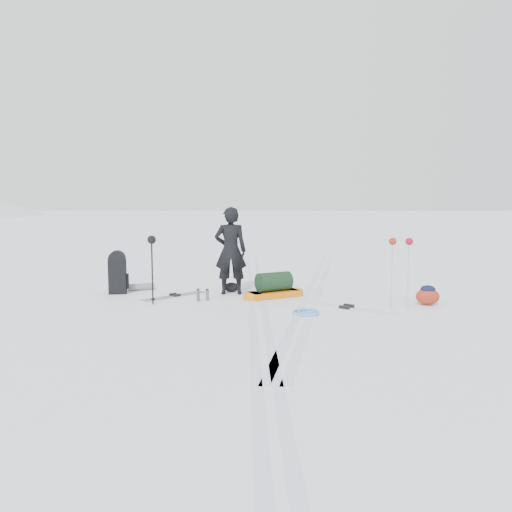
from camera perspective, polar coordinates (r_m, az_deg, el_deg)
The scene contains 13 objects.
ground at distance 10.56m, azimuth 0.08°, elevation -5.10°, with size 200.00×200.00×0.00m, color white.
ski_tracks at distance 11.40m, azimuth 3.37°, elevation -4.23°, with size 3.38×17.97×0.01m.
skier at distance 11.16m, azimuth -2.93°, elevation 0.60°, with size 0.71×0.47×1.96m, color black.
pulk_sled at distance 10.86m, azimuth 2.05°, elevation -3.65°, with size 1.45×1.09×0.55m.
expedition_rucksack at distance 11.73m, azimuth -15.22°, elevation -1.94°, with size 0.94×0.81×0.98m.
ski_poles_black at distance 10.24m, azimuth -11.83°, elevation 0.89°, with size 0.17×0.19×1.40m.
ski_poles_silver at distance 9.79m, azimuth 16.21°, elevation 0.69°, with size 0.45×0.15×1.40m.
touring_skis_grey at distance 11.15m, azimuth -9.25°, elevation -4.50°, with size 1.27×1.32×0.06m.
touring_skis_white at distance 9.91m, azimuth 10.31°, elevation -5.86°, with size 1.85×1.38×0.07m.
rope_coil at distance 9.38m, azimuth 5.77°, elevation -6.40°, with size 0.62×0.62×0.06m.
small_daypack at distance 10.65m, azimuth 19.02°, elevation -4.27°, with size 0.58×0.52×0.40m.
thermos_pair at distance 10.55m, azimuth -6.13°, elevation -4.45°, with size 0.27×0.17×0.27m.
stuff_sack at distance 11.53m, azimuth -2.82°, elevation -3.58°, with size 0.37×0.29×0.22m.
Camera 1 is at (0.48, -10.34, 2.08)m, focal length 35.00 mm.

